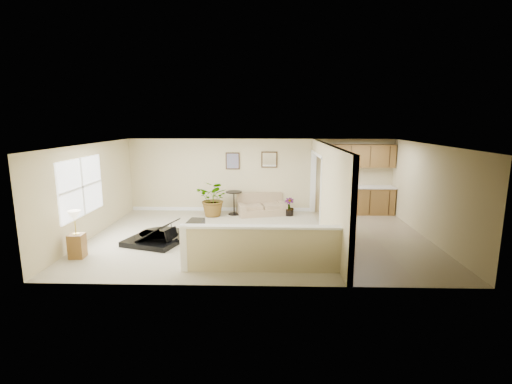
{
  "coord_description": "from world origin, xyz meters",
  "views": [
    {
      "loc": [
        0.21,
        -9.6,
        3.1
      ],
      "look_at": [
        -0.08,
        0.4,
        1.17
      ],
      "focal_mm": 26.0,
      "sensor_mm": 36.0,
      "label": 1
    }
  ],
  "objects_px": {
    "palm_plant": "(214,199)",
    "lamp_stand": "(76,238)",
    "piano": "(154,222)",
    "loveseat": "(262,204)",
    "accent_table": "(234,200)",
    "piano_bench": "(195,230)",
    "small_plant": "(289,208)"
  },
  "relations": [
    {
      "from": "loveseat",
      "to": "palm_plant",
      "type": "xyz_separation_m",
      "value": [
        -1.55,
        -0.35,
        0.24
      ]
    },
    {
      "from": "piano",
      "to": "small_plant",
      "type": "bearing_deg",
      "value": 55.14
    },
    {
      "from": "piano_bench",
      "to": "loveseat",
      "type": "height_order",
      "value": "loveseat"
    },
    {
      "from": "piano",
      "to": "palm_plant",
      "type": "height_order",
      "value": "piano"
    },
    {
      "from": "piano_bench",
      "to": "accent_table",
      "type": "height_order",
      "value": "accent_table"
    },
    {
      "from": "loveseat",
      "to": "lamp_stand",
      "type": "bearing_deg",
      "value": -148.92
    },
    {
      "from": "piano_bench",
      "to": "accent_table",
      "type": "bearing_deg",
      "value": 73.13
    },
    {
      "from": "palm_plant",
      "to": "lamp_stand",
      "type": "bearing_deg",
      "value": -124.21
    },
    {
      "from": "palm_plant",
      "to": "lamp_stand",
      "type": "relative_size",
      "value": 1.2
    },
    {
      "from": "small_plant",
      "to": "loveseat",
      "type": "bearing_deg",
      "value": 167.66
    },
    {
      "from": "piano",
      "to": "loveseat",
      "type": "height_order",
      "value": "piano"
    },
    {
      "from": "accent_table",
      "to": "palm_plant",
      "type": "xyz_separation_m",
      "value": [
        -0.63,
        -0.23,
        0.08
      ]
    },
    {
      "from": "loveseat",
      "to": "palm_plant",
      "type": "bearing_deg",
      "value": 178.59
    },
    {
      "from": "accent_table",
      "to": "small_plant",
      "type": "height_order",
      "value": "accent_table"
    },
    {
      "from": "palm_plant",
      "to": "piano",
      "type": "bearing_deg",
      "value": -114.06
    },
    {
      "from": "loveseat",
      "to": "small_plant",
      "type": "xyz_separation_m",
      "value": [
        0.91,
        -0.2,
        -0.09
      ]
    },
    {
      "from": "accent_table",
      "to": "small_plant",
      "type": "distance_m",
      "value": 1.85
    },
    {
      "from": "small_plant",
      "to": "lamp_stand",
      "type": "xyz_separation_m",
      "value": [
        -5.08,
        -4.01,
        0.22
      ]
    },
    {
      "from": "palm_plant",
      "to": "small_plant",
      "type": "xyz_separation_m",
      "value": [
        2.46,
        0.15,
        -0.33
      ]
    },
    {
      "from": "palm_plant",
      "to": "small_plant",
      "type": "bearing_deg",
      "value": 3.54
    },
    {
      "from": "palm_plant",
      "to": "piano_bench",
      "type": "bearing_deg",
      "value": -94.16
    },
    {
      "from": "small_plant",
      "to": "lamp_stand",
      "type": "relative_size",
      "value": 0.53
    },
    {
      "from": "palm_plant",
      "to": "lamp_stand",
      "type": "distance_m",
      "value": 4.66
    },
    {
      "from": "loveseat",
      "to": "accent_table",
      "type": "relative_size",
      "value": 2.27
    },
    {
      "from": "piano_bench",
      "to": "accent_table",
      "type": "xyz_separation_m",
      "value": [
        0.81,
        2.66,
        0.26
      ]
    },
    {
      "from": "piano",
      "to": "loveseat",
      "type": "distance_m",
      "value": 4.09
    },
    {
      "from": "small_plant",
      "to": "palm_plant",
      "type": "bearing_deg",
      "value": -176.46
    },
    {
      "from": "accent_table",
      "to": "piano_bench",
      "type": "bearing_deg",
      "value": -106.87
    },
    {
      "from": "piano",
      "to": "lamp_stand",
      "type": "relative_size",
      "value": 1.64
    },
    {
      "from": "piano",
      "to": "small_plant",
      "type": "xyz_separation_m",
      "value": [
        3.66,
        2.83,
        -0.27
      ]
    },
    {
      "from": "piano_bench",
      "to": "small_plant",
      "type": "relative_size",
      "value": 1.26
    },
    {
      "from": "accent_table",
      "to": "palm_plant",
      "type": "height_order",
      "value": "palm_plant"
    }
  ]
}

